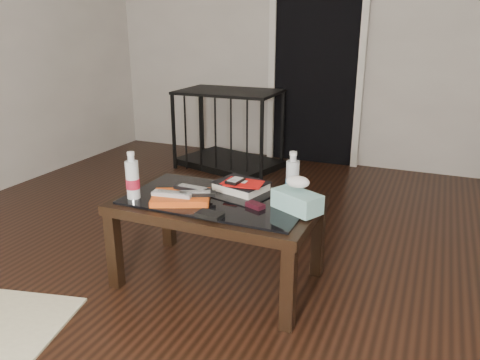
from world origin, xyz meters
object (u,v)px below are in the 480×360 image
object	(u,v)px
water_bottle_right	(293,175)
coffee_table	(218,210)
pet_crate	(229,142)
textbook	(241,186)
water_bottle_left	(132,175)
tissue_box	(297,201)

from	to	relation	value
water_bottle_right	coffee_table	bearing A→B (deg)	-155.86
pet_crate	textbook	world-z (taller)	pet_crate
pet_crate	water_bottle_right	xyz separation A→B (m)	(1.15, -1.78, 0.35)
water_bottle_left	water_bottle_right	bearing A→B (deg)	23.27
water_bottle_right	tissue_box	distance (m)	0.18
textbook	water_bottle_left	world-z (taller)	water_bottle_left
water_bottle_left	coffee_table	bearing A→B (deg)	22.50
water_bottle_left	textbook	bearing A→B (deg)	34.94
pet_crate	coffee_table	bearing A→B (deg)	-51.66
coffee_table	pet_crate	size ratio (longest dim) A/B	0.97
coffee_table	water_bottle_right	size ratio (longest dim) A/B	4.20
textbook	pet_crate	bearing A→B (deg)	131.30
water_bottle_right	tissue_box	bearing A→B (deg)	-64.99
coffee_table	water_bottle_right	world-z (taller)	water_bottle_right
coffee_table	water_bottle_right	distance (m)	0.41
textbook	tissue_box	size ratio (longest dim) A/B	1.09
textbook	water_bottle_left	size ratio (longest dim) A/B	1.05
coffee_table	textbook	xyz separation A→B (m)	(0.06, 0.15, 0.09)
water_bottle_right	textbook	bearing A→B (deg)	179.60
water_bottle_left	tissue_box	world-z (taller)	water_bottle_left
coffee_table	water_bottle_left	xyz separation A→B (m)	(-0.39, -0.16, 0.18)
pet_crate	tissue_box	size ratio (longest dim) A/B	4.47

